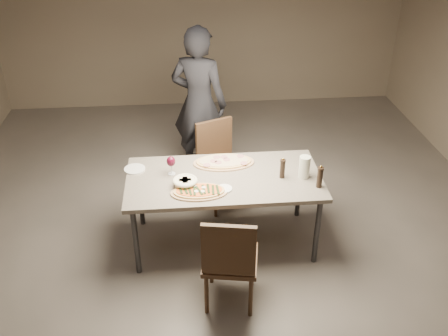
{
  "coord_description": "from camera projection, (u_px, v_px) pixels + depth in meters",
  "views": [
    {
      "loc": [
        -0.36,
        -3.89,
        3.17
      ],
      "look_at": [
        0.0,
        0.0,
        0.85
      ],
      "focal_mm": 40.0,
      "sensor_mm": 36.0,
      "label": 1
    }
  ],
  "objects": [
    {
      "name": "chair_far",
      "position": [
        219.0,
        159.0,
        5.36
      ],
      "size": [
        0.58,
        0.58,
        0.93
      ],
      "rotation": [
        0.0,
        0.0,
        3.54
      ],
      "color": "#3E291A",
      "rests_on": "ground"
    },
    {
      "name": "side_plate",
      "position": [
        135.0,
        169.0,
        4.72
      ],
      "size": [
        0.2,
        0.2,
        0.01
      ],
      "rotation": [
        0.0,
        0.0,
        -0.11
      ],
      "color": "white",
      "rests_on": "dining_table"
    },
    {
      "name": "ham_pizza",
      "position": [
        224.0,
        162.0,
        4.81
      ],
      "size": [
        0.59,
        0.33,
        0.04
      ],
      "rotation": [
        0.0,
        0.0,
        0.38
      ],
      "color": "tan",
      "rests_on": "dining_table"
    },
    {
      "name": "carafe",
      "position": [
        304.0,
        167.0,
        4.55
      ],
      "size": [
        0.1,
        0.1,
        0.21
      ],
      "rotation": [
        0.0,
        0.0,
        0.25
      ],
      "color": "silver",
      "rests_on": "dining_table"
    },
    {
      "name": "bread_basket",
      "position": [
        185.0,
        182.0,
        4.44
      ],
      "size": [
        0.22,
        0.22,
        0.08
      ],
      "rotation": [
        0.0,
        0.0,
        0.06
      ],
      "color": "beige",
      "rests_on": "dining_table"
    },
    {
      "name": "zucchini_pizza",
      "position": [
        199.0,
        191.0,
        4.37
      ],
      "size": [
        0.5,
        0.28,
        0.05
      ],
      "rotation": [
        0.0,
        0.0,
        -0.38
      ],
      "color": "tan",
      "rests_on": "dining_table"
    },
    {
      "name": "room",
      "position": [
        224.0,
        113.0,
        4.27
      ],
      "size": [
        7.0,
        7.0,
        7.0
      ],
      "color": "#625A54",
      "rests_on": "ground"
    },
    {
      "name": "pepper_mill_left",
      "position": [
        320.0,
        177.0,
        4.41
      ],
      "size": [
        0.06,
        0.06,
        0.22
      ],
      "rotation": [
        0.0,
        0.0,
        0.15
      ],
      "color": "black",
      "rests_on": "dining_table"
    },
    {
      "name": "chair_near",
      "position": [
        230.0,
        258.0,
        3.98
      ],
      "size": [
        0.51,
        0.51,
        0.93
      ],
      "rotation": [
        0.0,
        0.0,
        -0.18
      ],
      "color": "#3E291A",
      "rests_on": "ground"
    },
    {
      "name": "pepper_mill_right",
      "position": [
        283.0,
        168.0,
        4.55
      ],
      "size": [
        0.05,
        0.05,
        0.2
      ],
      "rotation": [
        0.0,
        0.0,
        0.01
      ],
      "color": "black",
      "rests_on": "dining_table"
    },
    {
      "name": "oil_dish",
      "position": [
        224.0,
        189.0,
        4.42
      ],
      "size": [
        0.14,
        0.14,
        0.02
      ],
      "rotation": [
        0.0,
        0.0,
        0.42
      ],
      "color": "white",
      "rests_on": "dining_table"
    },
    {
      "name": "dining_table",
      "position": [
        224.0,
        183.0,
        4.63
      ],
      "size": [
        1.8,
        0.9,
        0.75
      ],
      "color": "slate",
      "rests_on": "ground"
    },
    {
      "name": "wine_glass",
      "position": [
        171.0,
        162.0,
        4.59
      ],
      "size": [
        0.08,
        0.08,
        0.18
      ],
      "rotation": [
        0.0,
        0.0,
        -0.27
      ],
      "color": "silver",
      "rests_on": "dining_table"
    },
    {
      "name": "diner",
      "position": [
        199.0,
        103.0,
        5.7
      ],
      "size": [
        0.77,
        0.65,
        1.8
      ],
      "primitive_type": "imported",
      "rotation": [
        0.0,
        0.0,
        2.75
      ],
      "color": "black",
      "rests_on": "ground"
    }
  ]
}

